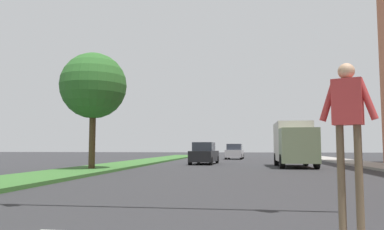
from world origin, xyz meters
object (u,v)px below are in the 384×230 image
(tree_far, at_px, (93,86))
(sedan_distant, at_px, (235,152))
(truck_box_delivery, at_px, (294,143))
(sedan_midblock, at_px, (204,154))
(traffic_light_gantry, at_px, (58,7))
(pedestrian_performer, at_px, (348,124))

(tree_far, relative_size, sedan_distant, 1.62)
(tree_far, relative_size, truck_box_delivery, 1.07)
(tree_far, relative_size, sedan_midblock, 1.45)
(tree_far, bearing_deg, truck_box_delivery, 26.80)
(traffic_light_gantry, bearing_deg, sedan_distant, 85.13)
(pedestrian_performer, bearing_deg, sedan_distant, 93.72)
(traffic_light_gantry, height_order, pedestrian_performer, traffic_light_gantry)
(sedan_midblock, xyz_separation_m, truck_box_delivery, (6.57, -3.29, 0.83))
(sedan_midblock, bearing_deg, traffic_light_gantry, -92.29)
(tree_far, xyz_separation_m, truck_box_delivery, (12.03, 6.07, -3.25))
(pedestrian_performer, relative_size, sedan_midblock, 0.54)
(sedan_distant, xyz_separation_m, truck_box_delivery, (4.47, -16.11, 0.84))
(traffic_light_gantry, relative_size, sedan_distant, 2.61)
(pedestrian_performer, distance_m, sedan_midblock, 24.93)
(traffic_light_gantry, xyz_separation_m, sedan_distant, (2.99, 35.07, -3.64))
(tree_far, height_order, truck_box_delivery, tree_far)
(traffic_light_gantry, bearing_deg, pedestrian_performer, -22.58)
(pedestrian_performer, xyz_separation_m, truck_box_delivery, (2.05, 21.21, -0.03))
(pedestrian_performer, distance_m, sedan_distant, 37.41)
(tree_far, relative_size, pedestrian_performer, 2.67)
(sedan_midblock, bearing_deg, pedestrian_performer, -79.54)
(pedestrian_performer, height_order, sedan_distant, pedestrian_performer)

